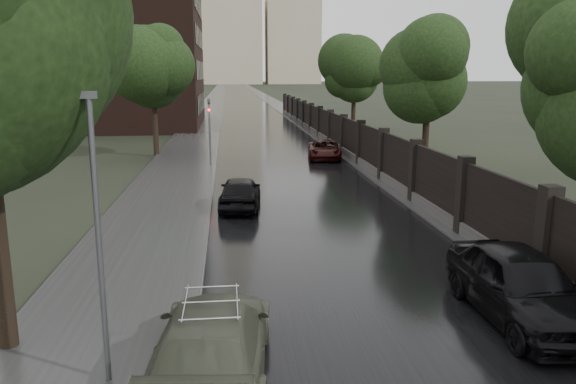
{
  "coord_description": "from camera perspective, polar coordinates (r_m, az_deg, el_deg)",
  "views": [
    {
      "loc": [
        -3.24,
        -7.66,
        5.37
      ],
      "look_at": [
        -1.29,
        10.58,
        1.5
      ],
      "focal_mm": 35.0,
      "sensor_mm": 36.0,
      "label": 1
    }
  ],
  "objects": [
    {
      "name": "road",
      "position": [
        197.76,
        -5.23,
        10.32
      ],
      "size": [
        8.0,
        420.0,
        0.02
      ],
      "primitive_type": "cube",
      "color": "black",
      "rests_on": "ground"
    },
    {
      "name": "sidewalk_left",
      "position": [
        197.75,
        -7.0,
        10.3
      ],
      "size": [
        4.0,
        420.0,
        0.16
      ],
      "primitive_type": "cube",
      "color": "#2D2D2D",
      "rests_on": "ground"
    },
    {
      "name": "verge_right",
      "position": [
        197.93,
        -3.62,
        10.36
      ],
      "size": [
        3.0,
        420.0,
        0.08
      ],
      "primitive_type": "cube",
      "color": "#2D2D2D",
      "rests_on": "ground"
    },
    {
      "name": "fence_right",
      "position": [
        40.68,
        5.08,
        5.72
      ],
      "size": [
        0.45,
        75.72,
        2.7
      ],
      "color": "#383533",
      "rests_on": "ground"
    },
    {
      "name": "tree_left_far",
      "position": [
        37.96,
        -13.57,
        11.4
      ],
      "size": [
        4.25,
        4.25,
        7.39
      ],
      "color": "black",
      "rests_on": "ground"
    },
    {
      "name": "tree_right_b",
      "position": [
        31.55,
        14.06,
        10.81
      ],
      "size": [
        4.08,
        4.08,
        7.01
      ],
      "color": "black",
      "rests_on": "ground"
    },
    {
      "name": "tree_right_c",
      "position": [
        48.86,
        6.74,
        11.35
      ],
      "size": [
        4.08,
        4.08,
        7.01
      ],
      "color": "black",
      "rests_on": "ground"
    },
    {
      "name": "lamp_post",
      "position": [
        9.79,
        -18.66,
        -4.74
      ],
      "size": [
        0.25,
        0.12,
        5.11
      ],
      "color": "#59595E",
      "rests_on": "ground"
    },
    {
      "name": "traffic_light",
      "position": [
        32.81,
        -7.97,
        6.61
      ],
      "size": [
        0.16,
        0.32,
        4.0
      ],
      "color": "#59595E",
      "rests_on": "ground"
    },
    {
      "name": "brick_building",
      "position": [
        61.63,
        -20.72,
        15.49
      ],
      "size": [
        24.0,
        18.0,
        20.0
      ],
      "primitive_type": "cube",
      "color": "black",
      "rests_on": "ground"
    },
    {
      "name": "stalinist_tower",
      "position": [
        309.44,
        -5.74,
        17.99
      ],
      "size": [
        92.0,
        30.0,
        159.0
      ],
      "color": "tan",
      "rests_on": "ground"
    },
    {
      "name": "volga_sedan",
      "position": [
        10.36,
        -7.7,
        -14.89
      ],
      "size": [
        2.42,
        5.1,
        1.43
      ],
      "primitive_type": "imported",
      "rotation": [
        0.0,
        0.0,
        3.06
      ],
      "color": "#4C5040",
      "rests_on": "ground"
    },
    {
      "name": "hatchback_left",
      "position": [
        22.77,
        -4.89,
        -0.03
      ],
      "size": [
        1.93,
        4.08,
        1.35
      ],
      "primitive_type": "imported",
      "rotation": [
        0.0,
        0.0,
        3.05
      ],
      "color": "black",
      "rests_on": "ground"
    },
    {
      "name": "car_right_near",
      "position": [
        13.53,
        22.57,
        -8.71
      ],
      "size": [
        1.94,
        4.8,
        1.63
      ],
      "primitive_type": "imported",
      "rotation": [
        0.0,
        0.0,
        0.0
      ],
      "color": "black",
      "rests_on": "ground"
    },
    {
      "name": "car_right_far",
      "position": [
        36.14,
        3.72,
        4.32
      ],
      "size": [
        2.51,
        4.55,
        1.21
      ],
      "primitive_type": "imported",
      "rotation": [
        0.0,
        0.0,
        -0.12
      ],
      "color": "black",
      "rests_on": "ground"
    }
  ]
}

